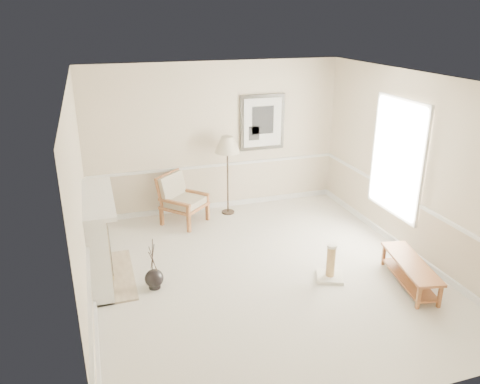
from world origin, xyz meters
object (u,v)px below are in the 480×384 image
Objects in this scene: floor_vase at (154,279)px; armchair at (180,197)px; bench at (410,269)px; scratching_post at (330,268)px; floor_lamp at (227,147)px.

armchair is (0.80, 2.17, 0.35)m from floor_vase.
floor_vase is 2.34m from armchair.
floor_vase is 0.59× the size of bench.
armchair reaches higher than bench.
scratching_post reaches higher than bench.
armchair is 1.84× the size of scratching_post.
floor_lamp is (1.78, 2.29, 1.21)m from floor_vase.
floor_vase is at bearing -127.82° from floor_lamp.
floor_vase is 2.59m from scratching_post.
floor_vase is 0.78× the size of armchair.
armchair is at bearing 69.71° from floor_vase.
armchair is 4.23m from bench.
floor_lamp is 3.93m from bench.
scratching_post is at bearing 153.73° from bench.
floor_lamp is at bearing 104.83° from scratching_post.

